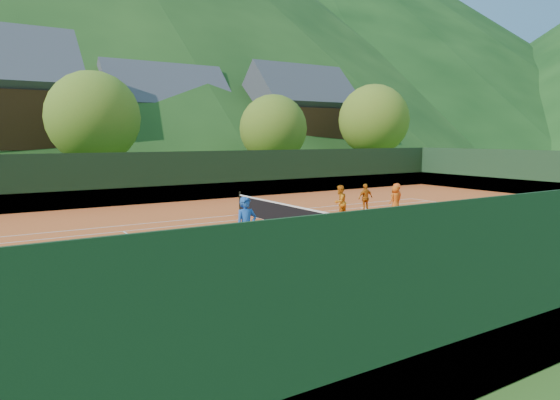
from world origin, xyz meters
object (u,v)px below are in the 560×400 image
student_c (395,199)px  tennis_net (309,220)px  coach (246,227)px  student_a (340,202)px  chalet_right (298,124)px  chalet_mid (164,126)px  student_b (365,198)px  ball_hopper (143,252)px  student_d (397,196)px

student_c → tennis_net: student_c is taller
coach → student_c: (11.13, 4.48, -0.29)m
student_a → student_c: size_ratio=1.16×
student_c → chalet_right: chalet_right is taller
coach → chalet_right: size_ratio=0.16×
coach → chalet_mid: 38.15m
tennis_net → student_b: bearing=26.5°
student_b → ball_hopper: bearing=27.0°
student_d → tennis_net: (-7.67, -2.65, -0.20)m
student_c → chalet_right: (13.12, 28.05, 4.55)m
student_c → ball_hopper: (-14.67, -5.13, 0.06)m
student_c → student_a: bearing=-0.3°
student_b → coach: bearing=31.4°
coach → chalet_mid: chalet_mid is taller
student_a → ball_hopper: 11.99m
student_b → student_d: size_ratio=1.05×
student_d → tennis_net: student_d is taller
coach → chalet_mid: (10.25, 36.53, 3.99)m
chalet_mid → student_b: bearing=-90.7°
coach → student_a: coach is taller
student_a → student_c: bearing=163.0°
student_d → chalet_mid: 31.68m
student_b → student_d: (2.07, -0.14, -0.04)m
ball_hopper → chalet_right: bearing=50.1°
student_b → ball_hopper: size_ratio=1.48×
student_a → ball_hopper: student_a is taller
student_b → tennis_net: bearing=29.5°
coach → student_b: coach is taller
student_b → chalet_right: bearing=-114.9°
coach → student_d: bearing=25.1°
tennis_net → ball_hopper: bearing=-157.8°
coach → chalet_mid: size_ratio=0.16×
tennis_net → chalet_right: chalet_right is taller
student_a → tennis_net: size_ratio=0.13×
coach → chalet_right: bearing=54.8°
ball_hopper → chalet_mid: (13.79, 37.18, 4.22)m
tennis_net → chalet_right: size_ratio=1.01×
coach → student_d: size_ratio=1.40×
tennis_net → chalet_mid: 34.81m
chalet_right → student_c: bearing=-115.1°
coach → student_d: 13.00m
chalet_mid → chalet_right: 14.56m
student_c → tennis_net: size_ratio=0.11×
student_b → student_c: size_ratio=1.08×
student_b → chalet_mid: 31.50m
student_d → coach: bearing=4.3°
student_c → ball_hopper: bearing=17.0°
student_d → chalet_right: size_ratio=0.12×
tennis_net → student_a: bearing=30.4°
student_b → student_c: (1.28, -0.84, -0.05)m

